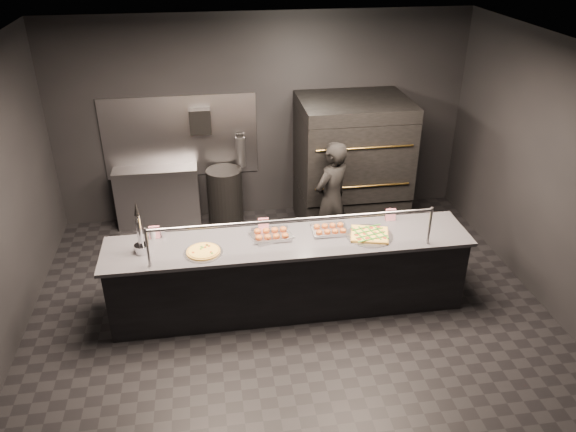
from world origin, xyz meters
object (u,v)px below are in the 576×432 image
object	(u,v)px
round_pizza	(203,252)
prep_shelf	(158,196)
square_pizza	(369,235)
fire_extinguisher	(240,151)
slider_tray_a	(271,234)
towel_dispenser	(200,121)
slider_tray_b	(330,229)
pizza_oven	(351,164)
trash_bin	(225,197)
beer_tap	(140,238)
worker	(331,199)
service_counter	(289,274)

from	to	relation	value
round_pizza	prep_shelf	bearing A→B (deg)	104.88
prep_shelf	square_pizza	size ratio (longest dim) A/B	2.28
fire_extinguisher	slider_tray_a	bearing A→B (deg)	-85.88
towel_dispenser	slider_tray_b	xyz separation A→B (m)	(1.39, -2.27, -0.61)
pizza_oven	slider_tray_a	xyz separation A→B (m)	(-1.39, -1.79, -0.02)
trash_bin	square_pizza	bearing A→B (deg)	-55.66
beer_tap	worker	distance (m)	2.63
slider_tray_a	square_pizza	distance (m)	1.11
service_counter	worker	bearing A→B (deg)	57.12
beer_tap	trash_bin	xyz separation A→B (m)	(0.98, 2.20, -0.66)
prep_shelf	beer_tap	distance (m)	2.41
service_counter	round_pizza	xyz separation A→B (m)	(-0.95, -0.13, 0.47)
pizza_oven	trash_bin	world-z (taller)	pizza_oven
worker	square_pizza	bearing A→B (deg)	61.14
fire_extinguisher	square_pizza	bearing A→B (deg)	-62.77
prep_shelf	slider_tray_b	xyz separation A→B (m)	(2.09, -2.20, 0.49)
pizza_oven	service_counter	bearing A→B (deg)	-122.27
square_pizza	worker	distance (m)	1.22
service_counter	slider_tray_a	xyz separation A→B (m)	(-0.19, 0.12, 0.48)
trash_bin	worker	world-z (taller)	worker
pizza_oven	slider_tray_a	bearing A→B (deg)	-127.81
fire_extinguisher	square_pizza	world-z (taller)	fire_extinguisher
service_counter	fire_extinguisher	bearing A→B (deg)	98.30
service_counter	towel_dispenser	world-z (taller)	towel_dispenser
prep_shelf	worker	size ratio (longest dim) A/B	0.75
slider_tray_a	slider_tray_b	bearing A→B (deg)	0.80
pizza_oven	square_pizza	distance (m)	1.97
prep_shelf	fire_extinguisher	xyz separation A→B (m)	(1.25, 0.08, 0.61)
square_pizza	worker	size ratio (longest dim) A/B	0.33
towel_dispenser	beer_tap	size ratio (longest dim) A/B	0.58
slider_tray_b	square_pizza	size ratio (longest dim) A/B	0.79
service_counter	slider_tray_b	bearing A→B (deg)	14.20
service_counter	prep_shelf	bearing A→B (deg)	124.59
fire_extinguisher	round_pizza	size ratio (longest dim) A/B	1.21
slider_tray_a	square_pizza	xyz separation A→B (m)	(1.10, -0.16, -0.01)
slider_tray_b	beer_tap	bearing A→B (deg)	-176.44
towel_dispenser	round_pizza	size ratio (longest dim) A/B	0.84
towel_dispenser	worker	distance (m)	2.19
pizza_oven	towel_dispenser	world-z (taller)	pizza_oven
fire_extinguisher	slider_tray_a	xyz separation A→B (m)	(0.16, -2.29, -0.11)
beer_tap	slider_tray_b	distance (m)	2.10
round_pizza	service_counter	bearing A→B (deg)	7.54
prep_shelf	fire_extinguisher	distance (m)	1.39
prep_shelf	beer_tap	bearing A→B (deg)	-90.00
worker	towel_dispenser	bearing A→B (deg)	-73.67
towel_dispenser	slider_tray_a	size ratio (longest dim) A/B	0.69
trash_bin	slider_tray_b	bearing A→B (deg)	-61.71
fire_extinguisher	beer_tap	size ratio (longest dim) A/B	0.83
towel_dispenser	fire_extinguisher	xyz separation A→B (m)	(0.55, 0.01, -0.49)
worker	trash_bin	bearing A→B (deg)	-73.98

